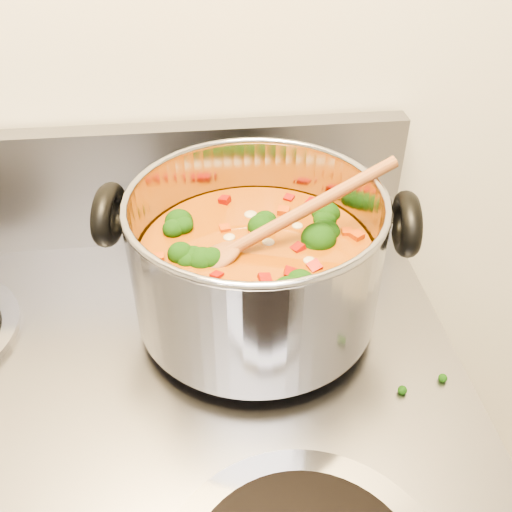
% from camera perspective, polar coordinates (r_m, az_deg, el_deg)
% --- Properties ---
extents(stockpot, '(0.33, 0.26, 0.16)m').
position_cam_1_polar(stockpot, '(0.60, 0.01, -0.54)').
color(stockpot, '#A1A1A9').
rests_on(stockpot, electric_range).
extents(wooden_spoon, '(0.23, 0.08, 0.10)m').
position_cam_1_polar(wooden_spoon, '(0.58, 0.54, 2.24)').
color(wooden_spoon, brown).
rests_on(wooden_spoon, stockpot).
extents(cooktop_crumbs, '(0.28, 0.33, 0.01)m').
position_cam_1_polar(cooktop_crumbs, '(0.62, 6.15, -9.72)').
color(cooktop_crumbs, black).
rests_on(cooktop_crumbs, electric_range).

